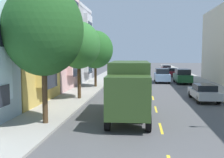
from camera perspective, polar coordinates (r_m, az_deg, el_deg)
name	(u,v)px	position (r m, az deg, el deg)	size (l,w,h in m)	color
ground_plane	(149,83)	(37.72, 7.75, -0.76)	(160.00, 160.00, 0.00)	#4C4C4F
sidewalk_left	(96,83)	(36.21, -3.46, -0.86)	(3.20, 120.00, 0.14)	#99968E
sidewalk_right	(205,84)	(36.64, 19.01, -1.08)	(3.20, 120.00, 0.14)	#99968E
lane_centerline_dashes	(150,88)	(32.26, 8.02, -1.80)	(0.14, 47.20, 0.01)	yellow
townhouse_third_rose	(23,37)	(31.85, -18.15, 8.44)	(11.57, 8.12, 12.10)	#CC9E9E
townhouse_fourth_dove_grey	(45,46)	(39.73, -13.87, 6.68)	(12.65, 8.12, 10.43)	#A8A8AD
street_tree_nearest	(43,30)	(15.42, -14.23, 9.98)	(4.38, 4.38, 7.69)	#47331E
street_tree_second	(79,45)	(23.48, -6.99, 7.06)	(3.67, 3.67, 6.61)	#47331E
street_tree_third	(95,50)	(31.75, -3.52, 6.19)	(4.11, 4.11, 6.52)	#47331E
delivery_box_truck	(129,87)	(16.93, 3.69, -1.62)	(2.52, 7.40, 3.48)	#2D471E
parked_sedan_charcoal	(121,74)	(42.13, 1.82, 0.95)	(1.81, 4.50, 1.43)	#333338
parked_suv_forest	(182,76)	(37.57, 14.59, 0.60)	(1.99, 4.81, 1.93)	#194C28
parked_wagon_red	(166,68)	(59.46, 11.32, 2.20)	(1.87, 4.72, 1.50)	#AD1E1E
parked_sedan_silver	(204,92)	(24.29, 18.74, -2.62)	(1.93, 4.55, 1.43)	#B2B5BA
parked_suv_teal	(123,69)	(52.08, 2.37, 2.06)	(1.98, 4.81, 1.93)	#195B60
parked_hatchback_burgundy	(172,72)	(48.43, 12.47, 1.42)	(1.77, 4.01, 1.50)	maroon
moving_sky_sedan	(162,75)	(38.28, 10.44, 0.77)	(1.95, 4.80, 1.93)	#7A9EC6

